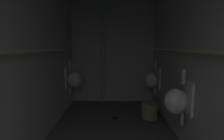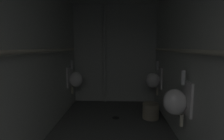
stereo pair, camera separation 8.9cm
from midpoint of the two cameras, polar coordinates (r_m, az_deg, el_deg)
The scene contains 11 objects.
wall_left at distance 2.41m, azimuth -27.01°, elevation 2.61°, with size 0.06×4.28×2.40m, color beige.
wall_right at distance 2.35m, azimuth 25.02°, elevation 2.61°, with size 0.06×4.28×2.40m, color beige.
wall_back at distance 4.24m, azimuth -0.40°, elevation 5.29°, with size 2.15×0.06×2.40m, color beige.
urinal_left_mid at distance 3.86m, azimuth -13.53°, elevation -2.92°, with size 0.32×0.30×0.76m.
urinal_right_mid at distance 2.41m, azimuth 20.08°, elevation -9.62°, with size 0.32×0.30×0.76m.
urinal_right_far at distance 3.78m, azimuth 12.69°, elevation -3.10°, with size 0.32×0.30×0.76m.
supply_pipe_left at distance 2.39m, azimuth -24.93°, elevation 5.80°, with size 0.06×3.49×0.06m.
supply_pipe_right at distance 2.29m, azimuth 23.30°, elevation 5.83°, with size 0.06×3.50×0.06m.
standpipe_back_wall at distance 4.14m, azimuth -3.84°, elevation 5.22°, with size 0.08×0.08×2.35m, color beige.
floor_drain at distance 3.45m, azimuth 0.23°, elevation -15.75°, with size 0.14×0.14×0.01m, color black.
waste_bin at distance 3.48m, azimuth 11.78°, elevation -13.16°, with size 0.31×0.31×0.29m, color #9E937A.
Camera 1 is at (0.03, -0.05, 1.38)m, focal length 27.16 mm.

